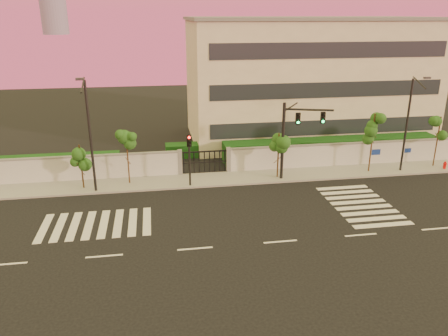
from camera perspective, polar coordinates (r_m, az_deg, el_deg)
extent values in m
plane|color=black|center=(26.01, 7.37, -9.52)|extent=(120.00, 120.00, 0.00)
cube|color=gray|center=(35.23, 2.59, -1.25)|extent=(60.00, 3.00, 0.15)
cube|color=#B2B5BA|center=(37.18, -25.35, -0.53)|extent=(25.00, 0.30, 2.00)
cube|color=slate|center=(36.87, -25.58, 1.02)|extent=(25.00, 0.36, 0.12)
cube|color=#B2B5BA|center=(41.57, 22.15, 1.91)|extent=(31.00, 0.30, 2.00)
cube|color=slate|center=(41.28, 22.33, 3.31)|extent=(31.00, 0.36, 0.12)
cube|color=slate|center=(35.66, -5.77, 0.68)|extent=(0.35, 0.35, 2.20)
cube|color=slate|center=(36.09, 0.58, 1.02)|extent=(0.35, 0.35, 2.20)
cube|color=#113710|center=(41.23, 13.81, 2.53)|extent=(20.00, 2.00, 1.80)
cube|color=#113710|center=(39.18, -22.26, 0.41)|extent=(12.00, 1.80, 1.40)
cube|color=#113710|center=(40.70, -3.41, 2.41)|extent=(6.00, 1.50, 1.20)
cube|color=beige|center=(46.97, 10.78, 11.18)|extent=(24.00, 12.00, 12.00)
cube|color=#262D38|center=(42.12, 13.21, 5.20)|extent=(22.00, 0.08, 1.40)
cube|color=#262D38|center=(41.43, 13.59, 9.89)|extent=(22.00, 0.08, 1.40)
cube|color=#262D38|center=(41.02, 13.99, 14.71)|extent=(22.00, 0.08, 1.40)
cube|color=slate|center=(46.51, 11.27, 18.62)|extent=(24.40, 12.40, 0.30)
cube|color=silver|center=(29.48, -22.46, -7.27)|extent=(0.50, 4.00, 0.02)
cube|color=silver|center=(29.28, -20.73, -7.23)|extent=(0.50, 4.00, 0.02)
cube|color=silver|center=(29.10, -18.99, -7.17)|extent=(0.50, 4.00, 0.02)
cube|color=silver|center=(28.95, -17.22, -7.11)|extent=(0.50, 4.00, 0.02)
cube|color=silver|center=(28.83, -15.44, -7.05)|extent=(0.50, 4.00, 0.02)
cube|color=silver|center=(28.73, -13.65, -6.97)|extent=(0.50, 4.00, 0.02)
cube|color=silver|center=(28.66, -11.85, -6.89)|extent=(0.50, 4.00, 0.02)
cube|color=silver|center=(28.62, -10.04, -6.80)|extent=(0.50, 4.00, 0.02)
cube|color=silver|center=(29.44, 20.10, -7.00)|extent=(4.00, 0.50, 0.02)
cube|color=silver|center=(30.13, 19.28, -6.26)|extent=(4.00, 0.50, 0.02)
cube|color=silver|center=(30.85, 18.51, -5.56)|extent=(4.00, 0.50, 0.02)
cube|color=silver|center=(31.56, 17.78, -4.90)|extent=(4.00, 0.50, 0.02)
cube|color=silver|center=(32.29, 17.08, -4.26)|extent=(4.00, 0.50, 0.02)
cube|color=silver|center=(33.03, 16.41, -3.64)|extent=(4.00, 0.50, 0.02)
cube|color=silver|center=(33.78, 15.77, -3.06)|extent=(4.00, 0.50, 0.02)
cube|color=silver|center=(34.53, 15.16, -2.50)|extent=(4.00, 0.50, 0.02)
cube|color=silver|center=(26.36, -26.43, -11.17)|extent=(2.00, 0.15, 0.01)
cube|color=silver|center=(25.27, -15.37, -11.04)|extent=(2.00, 0.15, 0.01)
cube|color=silver|center=(25.15, -3.81, -10.46)|extent=(2.00, 0.15, 0.01)
cube|color=silver|center=(26.01, 7.37, -9.51)|extent=(2.00, 0.15, 0.01)
cube|color=silver|center=(27.76, 17.43, -8.34)|extent=(2.00, 0.15, 0.01)
cube|color=silver|center=(30.24, 26.02, -7.13)|extent=(2.00, 0.15, 0.01)
cylinder|color=#382314|center=(34.12, -18.11, 0.07)|extent=(0.11, 0.11, 3.51)
sphere|color=#124215|center=(33.81, -18.30, 1.76)|extent=(1.02, 1.02, 1.02)
sphere|color=#124215|center=(34.08, -17.62, 1.04)|extent=(0.78, 0.78, 0.78)
sphere|color=#124215|center=(33.82, -18.73, 1.09)|extent=(0.74, 0.74, 0.74)
cylinder|color=#382314|center=(34.02, -12.45, 1.19)|extent=(0.11, 0.11, 4.25)
sphere|color=#124215|center=(33.65, -12.61, 3.25)|extent=(1.00, 1.00, 1.00)
sphere|color=#124215|center=(33.98, -11.98, 2.34)|extent=(0.76, 0.76, 0.76)
sphere|color=#124215|center=(33.66, -13.03, 2.47)|extent=(0.72, 0.72, 0.72)
cylinder|color=#382314|center=(34.87, 7.08, 1.56)|extent=(0.12, 0.12, 3.77)
sphere|color=#124215|center=(34.54, 7.16, 3.34)|extent=(1.09, 1.09, 1.09)
sphere|color=#124215|center=(34.98, 7.58, 2.56)|extent=(0.83, 0.83, 0.83)
sphere|color=#124215|center=(34.43, 6.72, 2.65)|extent=(0.79, 0.79, 0.79)
cylinder|color=#382314|center=(37.69, 18.72, 3.02)|extent=(0.11, 0.11, 5.02)
sphere|color=#124215|center=(37.32, 18.97, 5.24)|extent=(1.05, 1.05, 1.05)
sphere|color=#124215|center=(37.82, 19.16, 4.21)|extent=(0.80, 0.80, 0.80)
sphere|color=#124215|center=(37.18, 18.60, 4.43)|extent=(0.76, 0.76, 0.76)
cylinder|color=#382314|center=(41.28, 26.04, 3.03)|extent=(0.11, 0.11, 4.46)
sphere|color=#124215|center=(40.97, 26.32, 4.82)|extent=(1.05, 1.05, 1.05)
sphere|color=#124215|center=(41.46, 26.41, 4.00)|extent=(0.80, 0.80, 0.80)
sphere|color=#124215|center=(40.79, 26.01, 4.16)|extent=(0.76, 0.76, 0.76)
cylinder|color=black|center=(34.23, 7.68, 3.34)|extent=(0.24, 0.24, 6.23)
cylinder|color=black|center=(34.23, 10.95, 7.49)|extent=(3.70, 1.26, 0.16)
cube|color=black|center=(34.06, 9.63, 6.38)|extent=(0.35, 0.18, 0.90)
sphere|color=#0CF259|center=(34.02, 9.66, 5.88)|extent=(0.20, 0.20, 0.20)
cube|color=black|center=(34.75, 12.79, 6.43)|extent=(0.35, 0.18, 0.90)
sphere|color=#0CF259|center=(34.72, 12.82, 5.94)|extent=(0.20, 0.20, 0.20)
cylinder|color=black|center=(32.88, -4.52, 0.97)|extent=(0.15, 0.15, 4.26)
cube|color=black|center=(32.37, -4.59, 3.57)|extent=(0.33, 0.17, 0.85)
sphere|color=red|center=(32.19, -4.58, 3.97)|extent=(0.19, 0.19, 0.19)
cylinder|color=black|center=(32.60, -17.04, 3.71)|extent=(0.19, 0.19, 8.30)
cylinder|color=black|center=(30.89, -17.97, 10.28)|extent=(0.10, 1.98, 0.81)
cube|color=#3F3F44|center=(29.91, -18.32, 10.98)|extent=(0.52, 0.26, 0.16)
cylinder|color=black|center=(38.53, 22.72, 4.99)|extent=(0.17, 0.17, 7.76)
cylinder|color=black|center=(37.14, 24.16, 10.13)|extent=(0.10, 1.86, 0.75)
cube|color=#3F3F44|center=(36.36, 25.01, 10.62)|extent=(0.48, 0.24, 0.15)
cylinder|color=red|center=(41.41, 26.84, 0.08)|extent=(0.23, 0.23, 0.53)
cylinder|color=red|center=(41.31, 26.91, 0.50)|extent=(0.30, 0.30, 0.11)
sphere|color=red|center=(41.28, 26.93, 0.65)|extent=(0.19, 0.19, 0.19)
cylinder|color=red|center=(41.37, 26.87, 0.22)|extent=(0.30, 0.13, 0.11)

